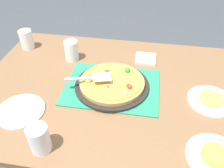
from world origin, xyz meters
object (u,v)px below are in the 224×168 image
plate_side (21,111)px  served_slice_right (216,155)px  cup_corner (27,39)px  pizza_server (92,78)px  pizza_pan (112,85)px  plate_far_right (215,157)px  plate_near_left (211,101)px  cup_far (71,50)px  cup_near (39,139)px  served_slice_left (211,99)px  pizza (112,82)px  napkin_stack (146,59)px

plate_side → served_slice_right: size_ratio=2.00×
cup_corner → pizza_server: 0.60m
pizza_pan → plate_far_right: 0.57m
plate_near_left → cup_far: 0.81m
plate_side → plate_far_right: bearing=-7.0°
cup_corner → plate_near_left: bearing=-16.7°
plate_side → cup_far: (0.10, 0.46, 0.06)m
cup_near → pizza_pan: bearing=63.4°
pizza_pan → pizza_server: bearing=-163.5°
served_slice_right → cup_near: bearing=-174.1°
served_slice_left → cup_near: (-0.69, -0.39, 0.04)m
plate_far_right → pizza_server: 0.64m
plate_near_left → served_slice_right: bearing=-95.6°
pizza_pan → served_slice_right: served_slice_right is taller
served_slice_right → cup_near: cup_near is taller
cup_near → served_slice_right: bearing=5.9°
pizza_pan → plate_side: size_ratio=1.73×
cup_far → cup_corner: (-0.32, 0.08, 0.00)m
plate_near_left → pizza_pan: bearing=176.9°
cup_near → pizza_server: 0.40m
pizza_pan → cup_corner: 0.67m
plate_near_left → cup_corner: cup_corner is taller
pizza → served_slice_left: size_ratio=3.00×
plate_far_right → plate_side: size_ratio=1.00×
served_slice_left → cup_near: cup_near is taller
cup_near → served_slice_left: bearing=29.2°
pizza_pan → plate_near_left: bearing=-3.1°
plate_near_left → pizza_server: (-0.58, -0.00, 0.07)m
served_slice_left → plate_side: bearing=-166.0°
plate_near_left → cup_far: (-0.77, 0.24, 0.06)m
pizza_server → cup_near: bearing=-106.4°
served_slice_left → pizza_server: bearing=-179.9°
served_slice_right → napkin_stack: bearing=115.3°
pizza_server → napkin_stack: size_ratio=1.94×
cup_far → pizza_server: bearing=-52.9°
cup_far → napkin_stack: bearing=8.6°
cup_corner → napkin_stack: (0.76, -0.02, -0.05)m
cup_near → cup_corner: bearing=118.8°
served_slice_left → pizza: bearing=176.9°
cup_far → cup_corner: 0.33m
plate_near_left → plate_far_right: (-0.03, -0.32, 0.00)m
cup_far → pizza_server: size_ratio=0.52×
napkin_stack → plate_near_left: bearing=-43.4°
pizza_pan → napkin_stack: (0.16, 0.28, -0.01)m
served_slice_right → plate_near_left: bearing=84.4°
napkin_stack → plate_side: bearing=-135.7°
pizza → served_slice_left: 0.49m
pizza_pan → plate_near_left: pizza_pan is taller
plate_near_left → napkin_stack: size_ratio=1.83×
pizza_pan → pizza: size_ratio=1.15×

